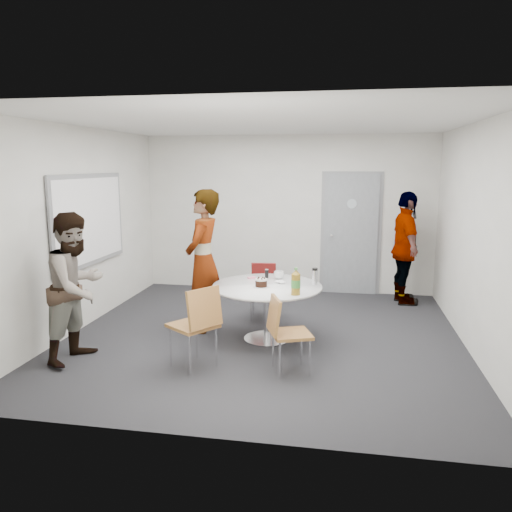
% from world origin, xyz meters
% --- Properties ---
extents(floor, '(5.00, 5.00, 0.00)m').
position_xyz_m(floor, '(0.00, 0.00, 0.00)').
color(floor, black).
rests_on(floor, ground).
extents(ceiling, '(5.00, 5.00, 0.00)m').
position_xyz_m(ceiling, '(0.00, 0.00, 2.70)').
color(ceiling, silver).
rests_on(ceiling, wall_back).
extents(wall_back, '(5.00, 0.00, 5.00)m').
position_xyz_m(wall_back, '(0.00, 2.50, 1.35)').
color(wall_back, beige).
rests_on(wall_back, floor).
extents(wall_left, '(0.00, 5.00, 5.00)m').
position_xyz_m(wall_left, '(-2.50, 0.00, 1.35)').
color(wall_left, beige).
rests_on(wall_left, floor).
extents(wall_right, '(0.00, 5.00, 5.00)m').
position_xyz_m(wall_right, '(2.50, 0.00, 1.35)').
color(wall_right, beige).
rests_on(wall_right, floor).
extents(wall_front, '(5.00, 0.00, 5.00)m').
position_xyz_m(wall_front, '(0.00, -2.50, 1.35)').
color(wall_front, beige).
rests_on(wall_front, floor).
extents(door, '(1.02, 0.17, 2.12)m').
position_xyz_m(door, '(1.10, 2.48, 1.03)').
color(door, slate).
rests_on(door, wall_back).
extents(whiteboard, '(0.04, 1.90, 1.25)m').
position_xyz_m(whiteboard, '(-2.46, 0.20, 1.45)').
color(whiteboard, gray).
rests_on(whiteboard, wall_left).
extents(table, '(1.37, 1.37, 1.03)m').
position_xyz_m(table, '(0.09, -0.13, 0.62)').
color(table, white).
rests_on(table, floor).
extents(chair_near_left, '(0.64, 0.63, 0.92)m').
position_xyz_m(chair_near_left, '(-0.53, -1.16, 0.57)').
color(chair_near_left, brown).
rests_on(chair_near_left, floor).
extents(chair_near_right, '(0.54, 0.52, 0.83)m').
position_xyz_m(chair_near_right, '(0.39, -1.10, 0.51)').
color(chair_near_right, brown).
rests_on(chair_near_right, floor).
extents(chair_far, '(0.41, 0.44, 0.79)m').
position_xyz_m(chair_far, '(-0.15, 0.84, 0.48)').
color(chair_far, maroon).
rests_on(chair_far, floor).
extents(person_main, '(0.49, 0.71, 1.89)m').
position_xyz_m(person_main, '(-0.84, 0.14, 0.94)').
color(person_main, '#A5C6EA').
rests_on(person_main, floor).
extents(person_left, '(0.78, 0.92, 1.69)m').
position_xyz_m(person_left, '(-1.95, -1.12, 0.84)').
color(person_left, white).
rests_on(person_left, floor).
extents(person_right, '(0.59, 1.10, 1.79)m').
position_xyz_m(person_right, '(1.95, 1.95, 0.90)').
color(person_right, black).
rests_on(person_right, floor).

